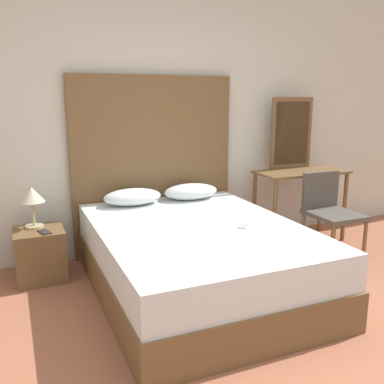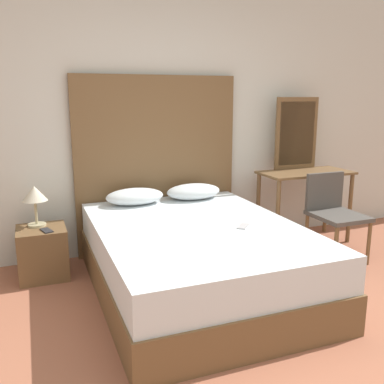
{
  "view_description": "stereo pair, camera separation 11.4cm",
  "coord_description": "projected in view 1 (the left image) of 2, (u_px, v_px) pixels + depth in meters",
  "views": [
    {
      "loc": [
        -1.33,
        -1.76,
        1.58
      ],
      "look_at": [
        0.0,
        1.36,
        0.82
      ],
      "focal_mm": 40.0,
      "sensor_mm": 36.0,
      "label": 1
    },
    {
      "loc": [
        -1.22,
        -1.8,
        1.58
      ],
      "look_at": [
        0.0,
        1.36,
        0.82
      ],
      "focal_mm": 40.0,
      "sensor_mm": 36.0,
      "label": 2
    }
  ],
  "objects": [
    {
      "name": "table_lamp",
      "position": [
        32.0,
        197.0,
        3.7
      ],
      "size": [
        0.22,
        0.22,
        0.36
      ],
      "color": "tan",
      "rests_on": "nightstand"
    },
    {
      "name": "pillow_left",
      "position": [
        133.0,
        197.0,
        4.06
      ],
      "size": [
        0.55,
        0.33,
        0.15
      ],
      "color": "silver",
      "rests_on": "bed"
    },
    {
      "name": "bed",
      "position": [
        197.0,
        258.0,
        3.5
      ],
      "size": [
        1.59,
        2.12,
        0.57
      ],
      "color": "brown",
      "rests_on": "ground_plane"
    },
    {
      "name": "headboard",
      "position": [
        154.0,
        165.0,
        4.34
      ],
      "size": [
        1.67,
        0.05,
        1.79
      ],
      "color": "brown",
      "rests_on": "ground_plane"
    },
    {
      "name": "phone_on_bed",
      "position": [
        244.0,
        226.0,
        3.4
      ],
      "size": [
        0.15,
        0.16,
        0.01
      ],
      "color": "#B7B7BC",
      "rests_on": "bed"
    },
    {
      "name": "ground_plane",
      "position": [
        286.0,
        380.0,
        2.44
      ],
      "size": [
        16.0,
        16.0,
        0.0
      ],
      "primitive_type": "plane",
      "color": "#9E5B42"
    },
    {
      "name": "wall_back",
      "position": [
        151.0,
        120.0,
        4.31
      ],
      "size": [
        10.0,
        0.06,
        2.7
      ],
      "color": "silver",
      "rests_on": "ground_plane"
    },
    {
      "name": "nightstand",
      "position": [
        40.0,
        254.0,
        3.74
      ],
      "size": [
        0.42,
        0.41,
        0.45
      ],
      "color": "brown",
      "rests_on": "ground_plane"
    },
    {
      "name": "vanity_desk",
      "position": [
        301.0,
        184.0,
        4.66
      ],
      "size": [
        0.99,
        0.48,
        0.79
      ],
      "color": "brown",
      "rests_on": "ground_plane"
    },
    {
      "name": "vanity_mirror",
      "position": [
        291.0,
        133.0,
        4.74
      ],
      "size": [
        0.52,
        0.03,
        0.78
      ],
      "color": "brown",
      "rests_on": "vanity_desk"
    },
    {
      "name": "pillow_right",
      "position": [
        191.0,
        191.0,
        4.29
      ],
      "size": [
        0.55,
        0.33,
        0.15
      ],
      "color": "silver",
      "rests_on": "bed"
    },
    {
      "name": "phone_on_nightstand",
      "position": [
        45.0,
        232.0,
        3.62
      ],
      "size": [
        0.11,
        0.16,
        0.01
      ],
      "color": "#232328",
      "rests_on": "nightstand"
    },
    {
      "name": "chair",
      "position": [
        329.0,
        208.0,
        4.26
      ],
      "size": [
        0.45,
        0.5,
        0.83
      ],
      "color": "#4C4742",
      "rests_on": "ground_plane"
    }
  ]
}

